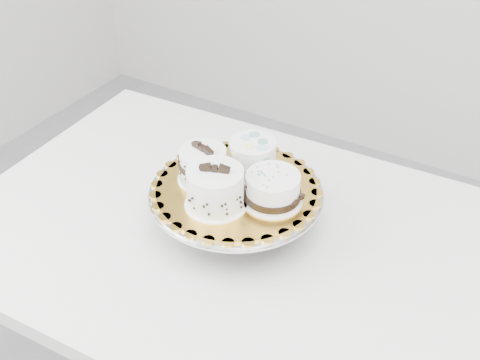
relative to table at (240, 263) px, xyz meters
The scene contains 7 objects.
table is the anchor object (origin of this frame).
cake_stand 0.15m from the table, 140.07° to the left, with size 0.34×0.34×0.09m.
cake_board 0.18m from the table, 140.07° to the left, with size 0.31×0.31×0.00m, color gold.
cake_swirl 0.23m from the table, 112.92° to the right, with size 0.13×0.13×0.09m.
cake_banded 0.23m from the table, behind, with size 0.11×0.11×0.08m.
cake_dots 0.23m from the table, 102.53° to the left, with size 0.11×0.11×0.07m.
cake_ribbon 0.22m from the table, 11.20° to the left, with size 0.12×0.11×0.06m.
Camera 1 is at (0.41, -0.57, 1.54)m, focal length 45.00 mm.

